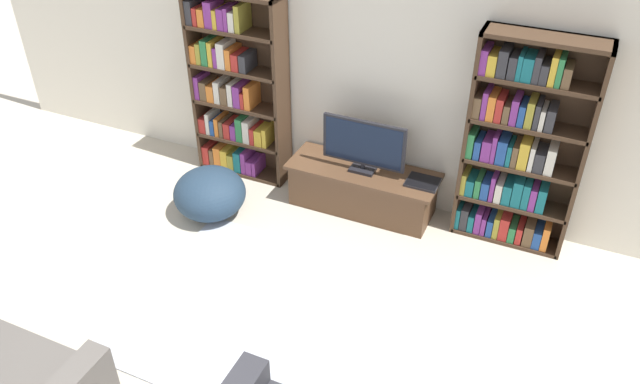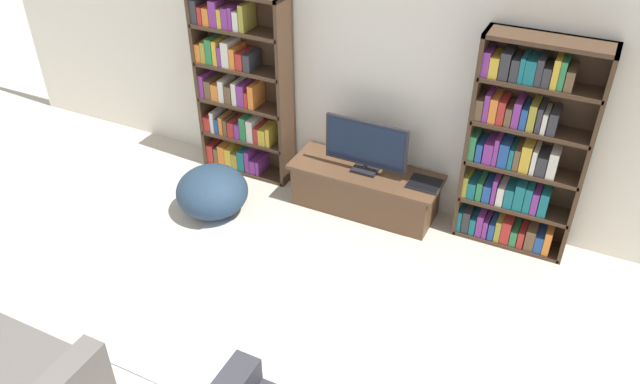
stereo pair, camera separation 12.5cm
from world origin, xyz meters
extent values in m
cube|color=silver|center=(0.00, 4.23, 1.30)|extent=(8.80, 0.06, 2.60)
cube|color=#422D1E|center=(-1.77, 4.03, 0.98)|extent=(0.04, 0.30, 1.95)
cube|color=#422D1E|center=(-0.81, 4.03, 0.98)|extent=(0.04, 0.30, 1.95)
cube|color=#422D1E|center=(-1.29, 4.16, 0.98)|extent=(0.99, 0.04, 1.95)
cube|color=#422D1E|center=(-1.29, 4.03, 0.02)|extent=(0.96, 0.30, 0.04)
cube|color=#B72D28|center=(-1.71, 4.02, 0.14)|extent=(0.08, 0.24, 0.21)
cube|color=brown|center=(-1.64, 4.02, 0.13)|extent=(0.05, 0.24, 0.19)
cube|color=orange|center=(-1.57, 4.02, 0.15)|extent=(0.08, 0.24, 0.24)
cube|color=gold|center=(-1.48, 4.02, 0.15)|extent=(0.08, 0.24, 0.22)
cube|color=#9E9333|center=(-1.40, 4.02, 0.13)|extent=(0.07, 0.24, 0.19)
cube|color=#196B75|center=(-1.32, 4.02, 0.15)|extent=(0.08, 0.24, 0.23)
cube|color=#7F338C|center=(-1.24, 4.02, 0.16)|extent=(0.05, 0.24, 0.25)
cube|color=#7F338C|center=(-1.18, 4.02, 0.12)|extent=(0.07, 0.24, 0.16)
cube|color=#7F338C|center=(-1.12, 4.02, 0.12)|extent=(0.04, 0.24, 0.16)
cube|color=#422D1E|center=(-1.29, 4.03, 0.41)|extent=(0.96, 0.30, 0.04)
cube|color=#B72D28|center=(-1.71, 4.02, 0.51)|extent=(0.08, 0.24, 0.17)
cube|color=silver|center=(-1.64, 4.02, 0.54)|extent=(0.04, 0.24, 0.24)
cube|color=#234C99|center=(-1.59, 4.02, 0.51)|extent=(0.05, 0.24, 0.17)
cube|color=orange|center=(-1.54, 4.02, 0.53)|extent=(0.05, 0.24, 0.20)
cube|color=brown|center=(-1.48, 4.02, 0.52)|extent=(0.04, 0.24, 0.18)
cube|color=#B72D28|center=(-1.41, 4.02, 0.51)|extent=(0.07, 0.24, 0.17)
cube|color=#7F338C|center=(-1.34, 4.02, 0.51)|extent=(0.06, 0.24, 0.17)
cube|color=#2D7F47|center=(-1.26, 4.02, 0.56)|extent=(0.07, 0.24, 0.26)
cube|color=silver|center=(-1.18, 4.02, 0.55)|extent=(0.07, 0.24, 0.24)
cube|color=#B72D28|center=(-1.11, 4.02, 0.52)|extent=(0.05, 0.24, 0.18)
cube|color=gold|center=(-1.04, 4.02, 0.51)|extent=(0.08, 0.24, 0.17)
cube|color=gold|center=(-0.97, 4.02, 0.53)|extent=(0.04, 0.24, 0.20)
cube|color=#422D1E|center=(-1.29, 4.03, 0.80)|extent=(0.96, 0.30, 0.04)
cube|color=#7F338C|center=(-1.73, 4.02, 0.94)|extent=(0.05, 0.24, 0.24)
cube|color=brown|center=(-1.65, 4.02, 0.92)|extent=(0.08, 0.24, 0.20)
cube|color=orange|center=(-1.57, 4.02, 0.91)|extent=(0.08, 0.24, 0.18)
cube|color=silver|center=(-1.49, 4.02, 0.93)|extent=(0.06, 0.24, 0.23)
cube|color=brown|center=(-1.41, 4.02, 0.91)|extent=(0.08, 0.24, 0.19)
cube|color=silver|center=(-1.33, 4.02, 0.94)|extent=(0.05, 0.24, 0.24)
cube|color=#7F338C|center=(-1.26, 4.02, 0.93)|extent=(0.08, 0.24, 0.23)
cube|color=#B72D28|center=(-1.20, 4.02, 0.90)|extent=(0.04, 0.24, 0.17)
cube|color=orange|center=(-1.14, 4.02, 0.94)|extent=(0.06, 0.24, 0.24)
cube|color=#422D1E|center=(-1.29, 4.03, 1.19)|extent=(0.96, 0.30, 0.04)
cube|color=orange|center=(-1.72, 4.02, 1.30)|extent=(0.07, 0.24, 0.18)
cube|color=#9E9333|center=(-1.66, 4.02, 1.32)|extent=(0.05, 0.24, 0.21)
cube|color=#2D7F47|center=(-1.59, 4.02, 1.34)|extent=(0.07, 0.24, 0.26)
cube|color=gold|center=(-1.52, 4.02, 1.33)|extent=(0.05, 0.24, 0.25)
cube|color=#7F338C|center=(-1.47, 4.02, 1.31)|extent=(0.04, 0.24, 0.20)
cube|color=silver|center=(-1.40, 4.02, 1.34)|extent=(0.08, 0.24, 0.26)
cube|color=orange|center=(-1.32, 4.02, 1.31)|extent=(0.06, 0.24, 0.21)
cube|color=#B72D28|center=(-1.25, 4.02, 1.29)|extent=(0.07, 0.24, 0.17)
cube|color=#333338|center=(-1.16, 4.02, 1.29)|extent=(0.07, 0.24, 0.17)
cube|color=#422D1E|center=(-1.29, 4.03, 1.58)|extent=(0.96, 0.30, 0.04)
cube|color=#333338|center=(-1.72, 4.02, 1.71)|extent=(0.07, 0.24, 0.23)
cube|color=#B72D28|center=(-1.65, 4.02, 1.69)|extent=(0.05, 0.24, 0.17)
cube|color=orange|center=(-1.58, 4.02, 1.69)|extent=(0.07, 0.24, 0.17)
cube|color=#7F338C|center=(-1.50, 4.02, 1.72)|extent=(0.08, 0.24, 0.25)
cube|color=gold|center=(-1.43, 4.02, 1.69)|extent=(0.05, 0.24, 0.18)
cube|color=#7F338C|center=(-1.37, 4.02, 1.70)|extent=(0.07, 0.24, 0.20)
cube|color=#7F338C|center=(-1.31, 4.02, 1.71)|extent=(0.04, 0.24, 0.22)
cube|color=silver|center=(-1.25, 4.02, 1.69)|extent=(0.06, 0.24, 0.19)
cube|color=#9E9333|center=(-1.18, 4.02, 1.73)|extent=(0.05, 0.24, 0.25)
cube|color=#422D1E|center=(1.02, 4.03, 0.98)|extent=(0.04, 0.30, 1.95)
cube|color=#422D1E|center=(1.98, 4.03, 0.98)|extent=(0.04, 0.30, 1.95)
cube|color=#422D1E|center=(1.50, 4.16, 0.98)|extent=(0.99, 0.04, 1.95)
cube|color=#422D1E|center=(1.50, 4.03, 1.94)|extent=(0.99, 0.30, 0.04)
cube|color=#422D1E|center=(1.50, 4.03, 0.02)|extent=(0.96, 0.30, 0.04)
cube|color=#196B75|center=(1.06, 4.02, 0.14)|extent=(0.04, 0.24, 0.22)
cube|color=#333338|center=(1.12, 4.02, 0.15)|extent=(0.07, 0.24, 0.23)
cube|color=#196B75|center=(1.18, 4.02, 0.12)|extent=(0.05, 0.24, 0.18)
cube|color=#7F338C|center=(1.25, 4.02, 0.15)|extent=(0.06, 0.24, 0.23)
cube|color=#7F338C|center=(1.30, 4.02, 0.13)|extent=(0.04, 0.24, 0.19)
cube|color=#234C99|center=(1.36, 4.02, 0.12)|extent=(0.05, 0.24, 0.18)
cube|color=#9E9333|center=(1.42, 4.02, 0.15)|extent=(0.05, 0.24, 0.22)
cube|color=#B72D28|center=(1.48, 4.02, 0.15)|extent=(0.08, 0.24, 0.23)
cube|color=#2D7F47|center=(1.56, 4.02, 0.12)|extent=(0.06, 0.24, 0.16)
cube|color=#B72D28|center=(1.62, 4.02, 0.12)|extent=(0.05, 0.24, 0.17)
cube|color=brown|center=(1.70, 4.02, 0.14)|extent=(0.08, 0.24, 0.21)
cube|color=#234C99|center=(1.78, 4.02, 0.12)|extent=(0.07, 0.24, 0.17)
cube|color=orange|center=(1.85, 4.02, 0.16)|extent=(0.06, 0.24, 0.24)
cube|color=#422D1E|center=(1.50, 4.03, 0.41)|extent=(0.96, 0.30, 0.04)
cube|color=#9E9333|center=(1.06, 4.02, 0.53)|extent=(0.04, 0.24, 0.21)
cube|color=#196B75|center=(1.12, 4.02, 0.51)|extent=(0.07, 0.24, 0.16)
cube|color=#2D7F47|center=(1.19, 4.02, 0.52)|extent=(0.05, 0.24, 0.19)
cube|color=#234C99|center=(1.26, 4.02, 0.51)|extent=(0.07, 0.24, 0.17)
cube|color=#7F338C|center=(1.32, 4.02, 0.55)|extent=(0.04, 0.24, 0.25)
cube|color=silver|center=(1.37, 4.02, 0.52)|extent=(0.06, 0.24, 0.19)
cube|color=#196B75|center=(1.45, 4.02, 0.52)|extent=(0.08, 0.24, 0.19)
cube|color=#196B75|center=(1.53, 4.02, 0.55)|extent=(0.08, 0.24, 0.25)
cube|color=#196B75|center=(1.61, 4.02, 0.55)|extent=(0.06, 0.24, 0.24)
cube|color=#7F338C|center=(1.67, 4.02, 0.53)|extent=(0.05, 0.24, 0.21)
cube|color=#196B75|center=(1.74, 4.02, 0.54)|extent=(0.07, 0.24, 0.23)
cube|color=#422D1E|center=(1.50, 4.03, 0.80)|extent=(0.96, 0.30, 0.04)
cube|color=#2D7F47|center=(1.07, 4.02, 0.94)|extent=(0.06, 0.24, 0.24)
cube|color=#234C99|center=(1.13, 4.02, 0.91)|extent=(0.05, 0.24, 0.18)
cube|color=#7F338C|center=(1.21, 4.02, 0.92)|extent=(0.08, 0.24, 0.20)
cube|color=#7F338C|center=(1.27, 4.02, 0.94)|extent=(0.04, 0.24, 0.25)
cube|color=#234C99|center=(1.34, 4.02, 0.93)|extent=(0.08, 0.24, 0.23)
cube|color=#196B75|center=(1.40, 4.02, 0.91)|extent=(0.04, 0.24, 0.19)
cube|color=brown|center=(1.45, 4.02, 0.92)|extent=(0.05, 0.24, 0.20)
cube|color=gold|center=(1.52, 4.02, 0.94)|extent=(0.08, 0.24, 0.25)
cube|color=silver|center=(1.59, 4.02, 0.93)|extent=(0.04, 0.24, 0.22)
cube|color=#333338|center=(1.65, 4.02, 0.91)|extent=(0.08, 0.24, 0.18)
cube|color=silver|center=(1.73, 4.02, 0.94)|extent=(0.07, 0.24, 0.24)
cube|color=#422D1E|center=(1.50, 4.03, 1.19)|extent=(0.96, 0.30, 0.04)
cube|color=brown|center=(1.07, 4.02, 1.30)|extent=(0.06, 0.24, 0.19)
cube|color=#7F338C|center=(1.13, 4.02, 1.33)|extent=(0.04, 0.24, 0.24)
cube|color=orange|center=(1.19, 4.02, 1.32)|extent=(0.06, 0.24, 0.22)
cube|color=#B72D28|center=(1.25, 4.02, 1.31)|extent=(0.06, 0.24, 0.21)
cube|color=brown|center=(1.31, 4.02, 1.29)|extent=(0.05, 0.24, 0.16)
cube|color=#7F338C|center=(1.37, 4.02, 1.32)|extent=(0.06, 0.24, 0.22)
cube|color=#234C99|center=(1.44, 4.02, 1.30)|extent=(0.05, 0.24, 0.18)
cube|color=#9E9333|center=(1.50, 4.02, 1.32)|extent=(0.06, 0.24, 0.23)
cube|color=#333338|center=(1.55, 4.02, 1.32)|extent=(0.04, 0.24, 0.22)
cube|color=silver|center=(1.60, 4.02, 1.30)|extent=(0.04, 0.24, 0.18)
cube|color=#333338|center=(1.66, 4.02, 1.30)|extent=(0.07, 0.24, 0.19)
cube|color=#422D1E|center=(1.50, 4.03, 1.58)|extent=(0.96, 0.30, 0.04)
cube|color=#7F338C|center=(1.07, 4.02, 1.70)|extent=(0.06, 0.24, 0.21)
cube|color=gold|center=(1.14, 4.02, 1.69)|extent=(0.07, 0.24, 0.17)
cube|color=#333338|center=(1.22, 4.02, 1.71)|extent=(0.08, 0.24, 0.22)
cube|color=#333338|center=(1.29, 4.02, 1.69)|extent=(0.06, 0.24, 0.19)
cube|color=#196B75|center=(1.35, 4.02, 1.70)|extent=(0.04, 0.24, 0.21)
cube|color=#196B75|center=(1.41, 4.02, 1.70)|extent=(0.08, 0.24, 0.20)
cube|color=#333338|center=(1.48, 4.02, 1.71)|extent=(0.05, 0.24, 0.22)
cube|color=#333338|center=(1.54, 4.02, 1.68)|extent=(0.06, 0.24, 0.16)
cube|color=gold|center=(1.60, 4.02, 1.72)|extent=(0.05, 0.24, 0.24)
cube|color=#2D7F47|center=(1.65, 4.02, 1.72)|extent=(0.04, 0.24, 0.23)
cube|color=brown|center=(1.71, 4.02, 1.68)|extent=(0.06, 0.24, 0.17)
cube|color=brown|center=(0.10, 3.91, 0.21)|extent=(1.38, 0.49, 0.41)
cube|color=brown|center=(0.10, 3.91, 0.43)|extent=(1.47, 0.52, 0.04)
cube|color=black|center=(0.10, 3.89, 0.46)|extent=(0.24, 0.16, 0.03)
cylinder|color=black|center=(0.10, 3.89, 0.50)|extent=(0.04, 0.04, 0.05)
cube|color=black|center=(0.10, 3.89, 0.75)|extent=(0.81, 0.04, 0.46)
cube|color=black|center=(0.10, 3.87, 0.75)|extent=(0.75, 0.00, 0.41)
cube|color=#28282D|center=(0.69, 3.92, 0.46)|extent=(0.30, 0.25, 0.02)
cube|color=black|center=(0.69, 3.92, 0.47)|extent=(0.29, 0.24, 0.00)
cube|color=#B2B7C1|center=(-0.10, 2.21, 0.01)|extent=(2.09, 1.87, 0.02)
ellipsoid|color=#23384C|center=(-1.20, 3.21, 0.24)|extent=(0.70, 0.70, 0.48)
camera|label=1|loc=(1.80, -0.85, 3.67)|focal=35.00mm
camera|label=2|loc=(1.91, -0.80, 3.67)|focal=35.00mm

